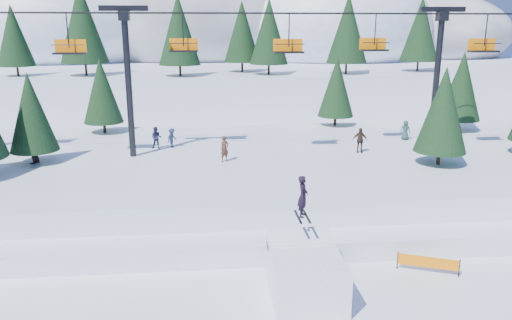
{
  "coord_description": "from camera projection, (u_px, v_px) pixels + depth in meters",
  "views": [
    {
      "loc": [
        -3.66,
        -17.08,
        11.4
      ],
      "look_at": [
        -1.38,
        6.0,
        5.2
      ],
      "focal_mm": 35.0,
      "sensor_mm": 36.0,
      "label": 1
    }
  ],
  "objects": [
    {
      "name": "mid_shelf",
      "position": [
        259.0,
        169.0,
        36.7
      ],
      "size": [
        70.0,
        22.0,
        2.5
      ],
      "primitive_type": "cube",
      "color": "white",
      "rests_on": "ground"
    },
    {
      "name": "berm",
      "position": [
        278.0,
        232.0,
        27.26
      ],
      "size": [
        70.0,
        6.0,
        1.1
      ],
      "primitive_type": "cube",
      "color": "white",
      "rests_on": "ground"
    },
    {
      "name": "mountain_ridge",
      "position": [
        197.0,
        37.0,
        87.24
      ],
      "size": [
        119.0,
        60.0,
        26.46
      ],
      "color": "white",
      "rests_on": "ground"
    },
    {
      "name": "jump_kicker",
      "position": [
        305.0,
        273.0,
        21.47
      ],
      "size": [
        3.0,
        4.28,
        5.07
      ],
      "color": "white",
      "rests_on": "ground"
    },
    {
      "name": "chairlift",
      "position": [
        272.0,
        58.0,
        34.75
      ],
      "size": [
        46.0,
        3.21,
        10.28
      ],
      "color": "black",
      "rests_on": "mid_shelf"
    },
    {
      "name": "conifer_stand",
      "position": [
        292.0,
        92.0,
        36.14
      ],
      "size": [
        62.1,
        18.19,
        9.25
      ],
      "color": "black",
      "rests_on": "mid_shelf"
    },
    {
      "name": "distant_skiers",
      "position": [
        207.0,
        141.0,
        36.39
      ],
      "size": [
        28.75,
        6.06,
        1.88
      ],
      "color": "#23334B",
      "rests_on": "mid_shelf"
    },
    {
      "name": "banner_near",
      "position": [
        428.0,
        262.0,
        23.77
      ],
      "size": [
        2.65,
        1.14,
        0.9
      ],
      "color": "black",
      "rests_on": "ground"
    },
    {
      "name": "banner_far",
      "position": [
        454.0,
        244.0,
        25.74
      ],
      "size": [
        2.72,
        0.95,
        0.9
      ],
      "color": "black",
      "rests_on": "ground"
    }
  ]
}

